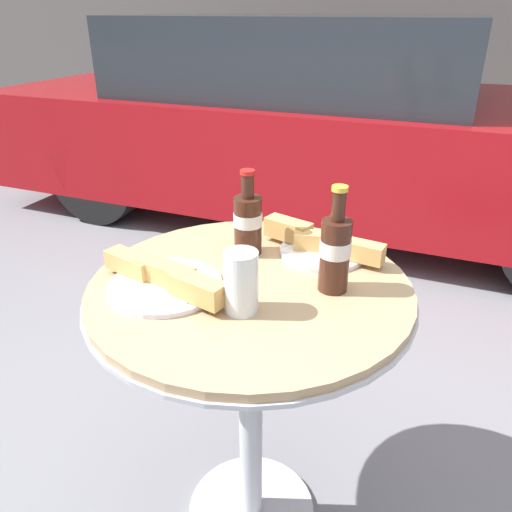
% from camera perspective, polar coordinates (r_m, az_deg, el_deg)
% --- Properties ---
extents(ground_plane, '(30.00, 30.00, 0.00)m').
position_cam_1_polar(ground_plane, '(1.64, -0.54, -27.12)').
color(ground_plane, slate).
extents(bistro_table, '(0.74, 0.74, 0.77)m').
position_cam_1_polar(bistro_table, '(1.20, -0.66, -9.46)').
color(bistro_table, '#B7B7BC').
rests_on(bistro_table, ground_plane).
extents(cola_bottle_left, '(0.07, 0.07, 0.21)m').
position_cam_1_polar(cola_bottle_left, '(1.22, -0.93, 3.96)').
color(cola_bottle_left, '#3D1E14').
rests_on(cola_bottle_left, bistro_table).
extents(cola_bottle_right, '(0.07, 0.07, 0.24)m').
position_cam_1_polar(cola_bottle_right, '(1.07, 9.03, 0.59)').
color(cola_bottle_right, '#3D1E14').
rests_on(cola_bottle_right, bistro_table).
extents(drinking_glass, '(0.07, 0.07, 0.13)m').
position_cam_1_polar(drinking_glass, '(0.99, -1.70, -3.31)').
color(drinking_glass, '#C68923').
rests_on(drinking_glass, bistro_table).
extents(lunch_plate_near, '(0.33, 0.25, 0.06)m').
position_cam_1_polar(lunch_plate_near, '(1.10, -10.36, -2.75)').
color(lunch_plate_near, white).
rests_on(lunch_plate_near, bistro_table).
extents(lunch_plate_far, '(0.32, 0.21, 0.06)m').
position_cam_1_polar(lunch_plate_far, '(1.25, 7.37, 1.29)').
color(lunch_plate_far, white).
rests_on(lunch_plate_far, bistro_table).
extents(parked_car, '(4.50, 1.75, 1.28)m').
position_cam_1_polar(parked_car, '(3.53, 7.95, 14.67)').
color(parked_car, '#9E0F14').
rests_on(parked_car, ground_plane).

